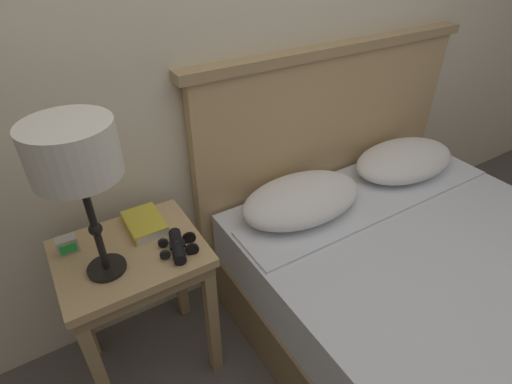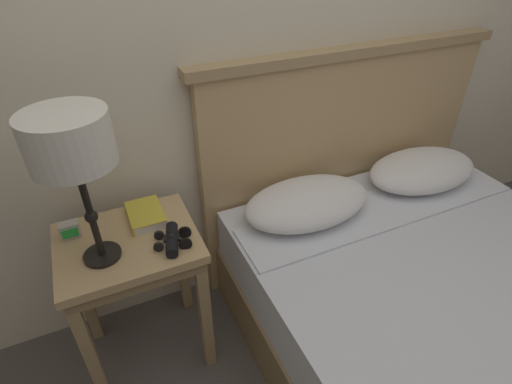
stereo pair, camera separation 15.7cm
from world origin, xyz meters
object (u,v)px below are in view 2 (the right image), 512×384
table_lamp (70,145)px  book_on_nightstand (145,215)px  nightstand (132,261)px  bed (444,314)px  binoculars_pair (172,239)px  alarm_clock (70,230)px

table_lamp → book_on_nightstand: bearing=39.7°
nightstand → bed: size_ratio=0.36×
binoculars_pair → table_lamp: bearing=170.5°
book_on_nightstand → bed: bearing=-32.7°
table_lamp → nightstand: bearing=31.9°
bed → book_on_nightstand: (-1.04, 0.67, 0.39)m
table_lamp → alarm_clock: bearing=119.8°
table_lamp → alarm_clock: (-0.09, 0.16, -0.42)m
binoculars_pair → book_on_nightstand: bearing=107.3°
table_lamp → book_on_nightstand: (0.18, 0.15, -0.43)m
nightstand → table_lamp: (-0.09, -0.06, 0.55)m
nightstand → alarm_clock: alarm_clock is taller
nightstand → bed: (1.13, -0.57, -0.26)m
bed → alarm_clock: bearing=152.8°
binoculars_pair → bed: bearing=-25.9°
bed → book_on_nightstand: bed is taller
table_lamp → binoculars_pair: 0.49m
bed → binoculars_pair: 1.16m
bed → alarm_clock: 1.53m
nightstand → binoculars_pair: 0.22m
table_lamp → alarm_clock: 0.46m
alarm_clock → book_on_nightstand: bearing=-2.2°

